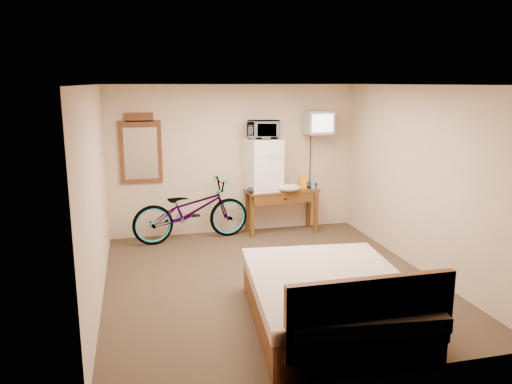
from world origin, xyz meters
TOP-DOWN VIEW (x-y plane):
  - room at (-0.00, 0.00)m, footprint 4.60×4.64m
  - desk at (0.76, 2.00)m, footprint 1.25×0.55m
  - mini_fridge at (0.44, 2.06)m, footprint 0.60×0.58m
  - microwave at (0.44, 2.06)m, footprint 0.61×0.49m
  - snack_bag at (1.14, 2.03)m, footprint 0.13×0.08m
  - blue_cup at (1.29, 1.94)m, footprint 0.07×0.07m
  - cloth_cream at (0.83, 1.86)m, footprint 0.41×0.31m
  - cloth_dark_a at (0.26, 1.89)m, footprint 0.28×0.21m
  - cloth_dark_b at (1.30, 2.05)m, footprint 0.22×0.18m
  - crt_television at (1.39, 2.02)m, footprint 0.44×0.57m
  - wall_mirror at (-1.54, 2.27)m, footprint 0.67×0.04m
  - bicycle at (-0.79, 1.95)m, footprint 1.99×0.94m
  - bed at (0.28, -1.37)m, footprint 1.81×2.28m

SIDE VIEW (x-z plane):
  - bed at x=0.28m, z-range -0.16..0.74m
  - bicycle at x=-0.79m, z-range 0.00..1.00m
  - desk at x=0.76m, z-range 0.24..0.99m
  - cloth_dark_b at x=1.30m, z-range 0.75..0.85m
  - cloth_dark_a at x=0.26m, z-range 0.75..0.85m
  - cloth_cream at x=0.83m, z-range 0.75..0.88m
  - blue_cup at x=1.29m, z-range 0.75..0.88m
  - snack_bag at x=1.14m, z-range 0.75..1.00m
  - mini_fridge at x=0.44m, z-range 0.75..1.62m
  - room at x=0.00m, z-range 0.00..2.50m
  - wall_mirror at x=-1.54m, z-range 0.91..2.04m
  - microwave at x=0.44m, z-range 1.62..1.92m
  - crt_television at x=1.39m, z-range 1.68..2.06m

